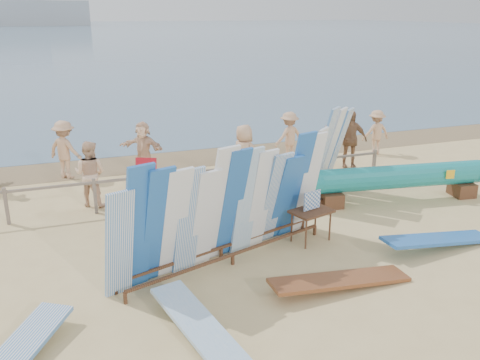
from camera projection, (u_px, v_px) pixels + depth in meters
name	position (u px, v px, depth m)	size (l,w,h in m)	color
ground	(208.00, 252.00, 10.55)	(160.00, 160.00, 0.00)	#DABD7D
ocean	(62.00, 31.00, 124.81)	(320.00, 240.00, 0.02)	slate
wet_sand_strip	(148.00, 161.00, 16.98)	(40.00, 2.60, 0.01)	olive
distant_ship	(17.00, 9.00, 165.69)	(45.00, 8.00, 14.00)	#999EA3
fence	(175.00, 180.00, 13.03)	(12.08, 0.08, 0.90)	#7C6C5E
main_surfboard_rack	(227.00, 210.00, 9.84)	(4.88, 2.03, 2.46)	brown
side_surfboard_rack	(326.00, 157.00, 13.22)	(2.10, 1.94, 2.52)	brown
outrigger_canoe	(400.00, 178.00, 13.23)	(6.92, 1.54, 0.98)	brown
vendor_table	(311.00, 225.00, 10.96)	(1.00, 0.83, 1.15)	brown
flat_board_c	(340.00, 287.00, 9.22)	(0.56, 2.70, 0.07)	brown
flat_board_a	(205.00, 341.00, 7.70)	(0.56, 2.70, 0.07)	#8CB8E0
flat_board_d	(438.00, 247.00, 10.77)	(0.56, 2.70, 0.07)	#2460B5
beach_chair_left	(145.00, 183.00, 13.96)	(0.77, 0.79, 0.92)	#B61320
beach_chair_right	(229.00, 173.00, 14.93)	(0.54, 0.56, 0.84)	#B61320
stroller	(248.00, 169.00, 14.78)	(0.52, 0.73, 0.99)	#B61320
beachgoer_2	(90.00, 174.00, 12.85)	(0.83, 0.40, 1.70)	beige
beachgoer_extra_0	(376.00, 132.00, 17.60)	(1.00, 0.41, 1.54)	tan
beachgoer_5	(143.00, 148.00, 15.44)	(1.50, 0.48, 1.62)	beige
beachgoer_8	(327.00, 151.00, 15.18)	(0.77, 0.37, 1.59)	beige
beachgoer_6	(244.00, 155.00, 14.45)	(0.85, 0.41, 1.74)	tan
beachgoer_10	(350.00, 140.00, 15.95)	(1.08, 0.47, 1.84)	#8C6042
beachgoer_9	(289.00, 137.00, 16.77)	(1.06, 0.44, 1.64)	tan
beachgoer_3	(65.00, 150.00, 14.99)	(1.12, 0.46, 1.74)	tan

